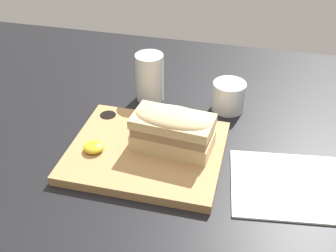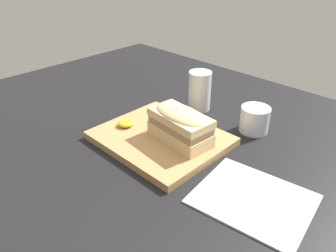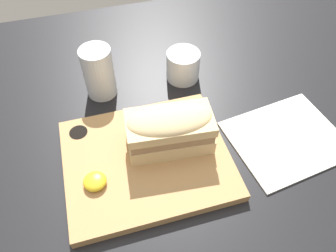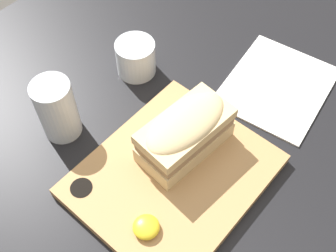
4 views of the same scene
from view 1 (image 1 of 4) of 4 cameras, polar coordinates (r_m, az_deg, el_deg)
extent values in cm
cube|color=black|center=(86.05, 1.31, -3.87)|extent=(154.60, 105.85, 2.00)
cube|color=tan|center=(83.77, -2.93, -3.48)|extent=(29.94, 25.19, 1.90)
cylinder|color=black|center=(93.55, -8.12, 1.26)|extent=(3.53, 3.53, 0.95)
cube|color=#DBBC84|center=(82.47, 0.64, -1.90)|extent=(16.12, 9.28, 3.20)
cube|color=#9E7A56|center=(80.95, 0.65, -0.48)|extent=(15.47, 8.91, 1.85)
cube|color=#DBBC84|center=(79.86, 0.66, 0.62)|extent=(16.12, 9.28, 1.92)
ellipsoid|color=#DBBC84|center=(79.40, 0.66, 1.09)|extent=(15.79, 9.10, 2.88)
ellipsoid|color=gold|center=(83.27, -10.03, -2.81)|extent=(3.99, 3.99, 1.60)
cylinder|color=silver|center=(99.00, -2.49, 6.59)|extent=(6.55, 6.55, 11.47)
cylinder|color=silver|center=(100.46, -2.45, 5.12)|extent=(5.76, 5.76, 5.16)
cylinder|color=silver|center=(97.13, 8.22, 4.01)|extent=(7.52, 7.52, 6.78)
cylinder|color=#470A14|center=(97.73, 8.17, 3.44)|extent=(6.77, 6.77, 4.09)
cube|color=white|center=(80.64, 16.17, -7.73)|extent=(23.50, 20.47, 0.40)
camera|label=2|loc=(0.35, 71.26, -7.45)|focal=35.00mm
camera|label=3|loc=(0.38, -31.84, 28.03)|focal=35.00mm
camera|label=4|loc=(0.61, -42.32, 35.28)|focal=45.00mm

